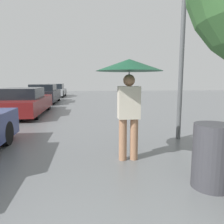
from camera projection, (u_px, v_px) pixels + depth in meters
pedestrian at (129, 77)px, 4.11m from camera, size 1.27×1.27×1.96m
parked_car_second at (24, 102)px, 9.91m from camera, size 1.85×4.54×1.22m
parked_car_third at (44, 94)px, 15.13m from camera, size 1.81×4.09×1.27m
parked_car_farthest at (55, 91)px, 20.65m from camera, size 1.73×4.16×1.20m
street_lamp at (182, 45)px, 5.53m from camera, size 0.26×0.26×4.10m
trash_bin at (212, 156)px, 3.17m from camera, size 0.57×0.57×0.95m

